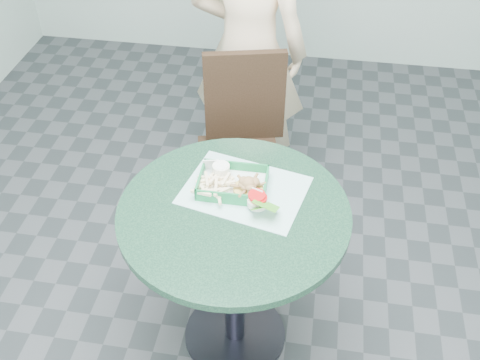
# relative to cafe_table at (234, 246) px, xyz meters

# --- Properties ---
(floor) EXTENTS (4.00, 5.00, 0.02)m
(floor) POSITION_rel_cafe_table_xyz_m (0.00, 0.00, -0.58)
(floor) COLOR #303335
(floor) RESTS_ON ground
(cafe_table) EXTENTS (0.82, 0.82, 0.75)m
(cafe_table) POSITION_rel_cafe_table_xyz_m (0.00, 0.00, 0.00)
(cafe_table) COLOR #2B2B37
(cafe_table) RESTS_ON floor
(dining_chair) EXTENTS (0.38, 0.38, 0.93)m
(dining_chair) POSITION_rel_cafe_table_xyz_m (-0.09, 0.72, -0.05)
(dining_chair) COLOR black
(dining_chair) RESTS_ON floor
(diner_person) EXTENTS (0.66, 0.48, 1.70)m
(diner_person) POSITION_rel_cafe_table_xyz_m (-0.11, 1.06, 0.27)
(diner_person) COLOR beige
(diner_person) RESTS_ON floor
(placemat) EXTENTS (0.48, 0.40, 0.00)m
(placemat) POSITION_rel_cafe_table_xyz_m (0.02, 0.10, 0.17)
(placemat) COLOR #A1D3D1
(placemat) RESTS_ON cafe_table
(food_basket) EXTENTS (0.24, 0.18, 0.05)m
(food_basket) POSITION_rel_cafe_table_xyz_m (-0.02, 0.11, 0.19)
(food_basket) COLOR #14763C
(food_basket) RESTS_ON placemat
(crab_sandwich) EXTENTS (0.11, 0.11, 0.07)m
(crab_sandwich) POSITION_rel_cafe_table_xyz_m (0.04, 0.08, 0.22)
(crab_sandwich) COLOR tan
(crab_sandwich) RESTS_ON food_basket
(fries_pile) EXTENTS (0.15, 0.16, 0.05)m
(fries_pile) POSITION_rel_cafe_table_xyz_m (-0.08, 0.08, 0.21)
(fries_pile) COLOR #F8E1AF
(fries_pile) RESTS_ON food_basket
(sauce_ramekin) EXTENTS (0.06, 0.06, 0.04)m
(sauce_ramekin) POSITION_rel_cafe_table_xyz_m (-0.07, 0.15, 0.22)
(sauce_ramekin) COLOR white
(sauce_ramekin) RESTS_ON food_basket
(garnish_cup) EXTENTS (0.11, 0.11, 0.04)m
(garnish_cup) POSITION_rel_cafe_table_xyz_m (0.09, 0.01, 0.21)
(garnish_cup) COLOR silver
(garnish_cup) RESTS_ON food_basket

